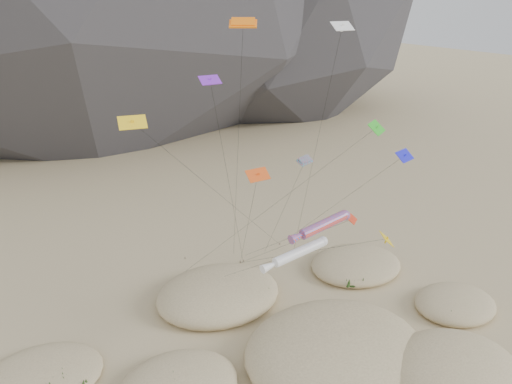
{
  "coord_description": "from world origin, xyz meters",
  "views": [
    {
      "loc": [
        -22.8,
        -27.14,
        32.25
      ],
      "look_at": [
        -1.21,
        12.0,
        14.56
      ],
      "focal_mm": 35.0,
      "sensor_mm": 36.0,
      "label": 1
    }
  ],
  "objects": [
    {
      "name": "kite_stakes",
      "position": [
        3.05,
        24.39,
        0.15
      ],
      "size": [
        18.53,
        5.21,
        0.3
      ],
      "color": "#3F2D1E",
      "rests_on": "ground"
    },
    {
      "name": "delta_kites",
      "position": [
        3.98,
        10.68,
        18.9
      ],
      "size": [
        27.07,
        21.61,
        29.81
      ],
      "color": "green",
      "rests_on": "ground"
    },
    {
      "name": "rainbow_tube_kite",
      "position": [
        2.67,
        6.39,
        12.43
      ],
      "size": [
        7.26,
        19.42,
        13.25
      ],
      "color": "#FF3D1A",
      "rests_on": "ground"
    },
    {
      "name": "white_tube_kite",
      "position": [
        -0.12,
        6.24,
        10.34
      ],
      "size": [
        7.62,
        15.87,
        11.09
      ],
      "color": "silver",
      "rests_on": "ground"
    },
    {
      "name": "dunes",
      "position": [
        -1.29,
        3.38,
        0.78
      ],
      "size": [
        51.92,
        39.72,
        4.26
      ],
      "color": "#CCB789",
      "rests_on": "ground"
    },
    {
      "name": "orange_parafoil",
      "position": [
        0.01,
        16.78,
        29.43
      ],
      "size": [
        4.5,
        10.47,
        30.32
      ],
      "color": "orange",
      "rests_on": "ground"
    },
    {
      "name": "dune_grass",
      "position": [
        -0.93,
        3.92,
        0.84
      ],
      "size": [
        40.65,
        28.14,
        1.56
      ],
      "color": "black",
      "rests_on": "ground"
    },
    {
      "name": "multi_parafoil",
      "position": [
        6.75,
        15.5,
        15.4
      ],
      "size": [
        2.4,
        9.9,
        16.0
      ],
      "color": "red",
      "rests_on": "ground"
    }
  ]
}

